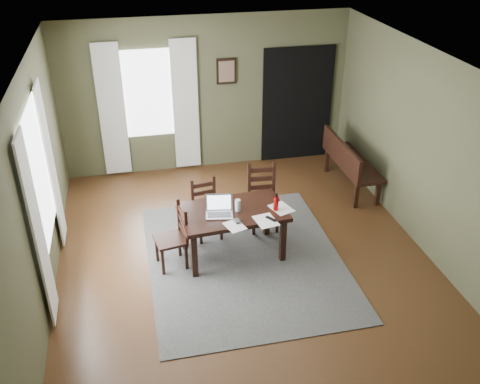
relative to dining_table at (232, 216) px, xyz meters
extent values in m
cube|color=#492C16|center=(0.14, -0.16, -0.63)|extent=(5.00, 6.00, 0.01)
cube|color=#4B4D32|center=(0.14, 2.84, 0.72)|extent=(5.00, 0.02, 2.70)
cube|color=#4B4D32|center=(0.14, -3.16, 0.72)|extent=(5.00, 0.02, 2.70)
cube|color=#4B4D32|center=(-2.36, -0.16, 0.72)|extent=(0.02, 6.00, 2.70)
cube|color=#4B4D32|center=(2.64, -0.16, 0.72)|extent=(0.02, 6.00, 2.70)
cube|color=white|center=(0.14, -0.16, 2.07)|extent=(5.00, 6.00, 0.02)
cube|color=#484848|center=(0.14, -0.16, -0.62)|extent=(2.60, 3.20, 0.01)
cube|color=black|center=(0.00, 0.00, 0.06)|extent=(1.47, 0.95, 0.06)
cube|color=black|center=(0.00, 0.00, 0.01)|extent=(1.30, 0.79, 0.05)
cube|color=black|center=(-0.58, -0.37, -0.32)|extent=(0.08, 0.08, 0.60)
cube|color=black|center=(-0.63, 0.28, -0.32)|extent=(0.08, 0.08, 0.60)
cube|color=black|center=(0.63, -0.28, -0.32)|extent=(0.08, 0.08, 0.60)
cube|color=black|center=(0.58, 0.37, -0.32)|extent=(0.08, 0.08, 0.60)
cube|color=black|center=(-0.85, -0.07, -0.21)|extent=(0.45, 0.45, 0.04)
cube|color=black|center=(-1.04, 0.06, -0.42)|extent=(0.04, 0.04, 0.38)
cube|color=black|center=(-0.72, 0.11, -0.42)|extent=(0.04, 0.04, 0.38)
cube|color=black|center=(-0.98, -0.26, -0.42)|extent=(0.04, 0.04, 0.38)
cube|color=black|center=(-0.67, -0.20, -0.42)|extent=(0.04, 0.04, 0.38)
cube|color=black|center=(-0.70, 0.12, 0.04)|extent=(0.05, 0.05, 0.49)
cube|color=black|center=(-0.65, -0.21, 0.04)|extent=(0.05, 0.05, 0.49)
cube|color=black|center=(-0.68, -0.04, -0.09)|extent=(0.07, 0.29, 0.07)
cube|color=black|center=(-0.68, -0.04, 0.04)|extent=(0.07, 0.29, 0.07)
cube|color=black|center=(-0.68, -0.04, 0.17)|extent=(0.07, 0.29, 0.07)
cube|color=black|center=(-0.26, 0.51, -0.23)|extent=(0.43, 0.43, 0.04)
cube|color=black|center=(-0.39, 0.34, -0.43)|extent=(0.04, 0.04, 0.37)
cube|color=black|center=(-0.44, 0.64, -0.43)|extent=(0.04, 0.04, 0.37)
cube|color=black|center=(-0.09, 0.38, -0.43)|extent=(0.04, 0.04, 0.37)
cube|color=black|center=(-0.13, 0.68, -0.43)|extent=(0.04, 0.04, 0.37)
cube|color=black|center=(-0.45, 0.66, 0.02)|extent=(0.05, 0.05, 0.47)
cube|color=black|center=(-0.13, 0.70, 0.02)|extent=(0.05, 0.05, 0.47)
cube|color=black|center=(-0.29, 0.68, -0.11)|extent=(0.28, 0.06, 0.06)
cube|color=black|center=(-0.29, 0.68, 0.02)|extent=(0.28, 0.06, 0.06)
cube|color=black|center=(-0.29, 0.68, 0.15)|extent=(0.28, 0.06, 0.06)
cube|color=black|center=(0.58, 0.57, -0.17)|extent=(0.46, 0.46, 0.04)
cube|color=black|center=(0.40, 0.41, -0.41)|extent=(0.04, 0.04, 0.42)
cube|color=black|center=(0.42, 0.75, -0.41)|extent=(0.04, 0.04, 0.42)
cube|color=black|center=(0.75, 0.39, -0.41)|extent=(0.04, 0.04, 0.42)
cube|color=black|center=(0.77, 0.73, -0.41)|extent=(0.04, 0.04, 0.42)
cube|color=black|center=(0.41, 0.78, 0.10)|extent=(0.05, 0.05, 0.53)
cube|color=black|center=(0.78, 0.75, 0.10)|extent=(0.05, 0.05, 0.53)
cube|color=black|center=(0.60, 0.76, -0.04)|extent=(0.32, 0.05, 0.07)
cube|color=black|center=(0.60, 0.76, 0.10)|extent=(0.32, 0.05, 0.07)
cube|color=black|center=(0.60, 0.76, 0.25)|extent=(0.32, 0.05, 0.07)
cube|color=black|center=(2.36, 1.48, -0.17)|extent=(0.49, 1.53, 0.07)
cube|color=black|center=(2.54, 0.82, -0.41)|extent=(0.07, 0.07, 0.43)
cube|color=black|center=(2.17, 0.82, -0.41)|extent=(0.07, 0.07, 0.43)
cube|color=black|center=(2.54, 2.13, -0.41)|extent=(0.07, 0.07, 0.43)
cube|color=black|center=(2.17, 2.13, -0.41)|extent=(0.07, 0.07, 0.43)
cube|color=black|center=(2.14, 1.48, 0.05)|extent=(0.05, 1.53, 0.37)
cube|color=#B7B7BC|center=(-0.19, -0.09, 0.10)|extent=(0.39, 0.30, 0.02)
cube|color=#B7B7BC|center=(-0.17, 0.04, 0.21)|extent=(0.36, 0.12, 0.23)
cube|color=silver|center=(-0.17, 0.03, 0.21)|extent=(0.31, 0.09, 0.19)
cube|color=#3F3F42|center=(-0.19, -0.10, 0.11)|extent=(0.32, 0.19, 0.00)
cube|color=#3F3F42|center=(0.00, -0.30, 0.10)|extent=(0.08, 0.11, 0.03)
cube|color=black|center=(0.44, -0.33, 0.10)|extent=(0.13, 0.16, 0.02)
cylinder|color=silver|center=(0.07, -0.02, 0.17)|extent=(0.09, 0.09, 0.16)
cylinder|color=#B50F0D|center=(0.57, -0.11, 0.19)|extent=(0.09, 0.09, 0.21)
cylinder|color=black|center=(0.57, -0.11, 0.31)|extent=(0.05, 0.05, 0.03)
cube|color=white|center=(0.37, -0.35, 0.09)|extent=(0.31, 0.37, 0.00)
cube|color=white|center=(0.65, -0.09, 0.09)|extent=(0.34, 0.38, 0.00)
cube|color=white|center=(-0.05, -0.38, 0.09)|extent=(0.29, 0.33, 0.00)
cube|color=white|center=(-2.33, 0.04, 0.82)|extent=(0.01, 1.30, 1.70)
cube|color=white|center=(-0.86, 2.81, 0.82)|extent=(1.00, 0.01, 1.50)
cube|color=silver|center=(-2.30, -0.78, 0.57)|extent=(0.03, 0.48, 2.30)
cube|color=silver|center=(-2.30, 0.86, 0.57)|extent=(0.03, 0.48, 2.30)
cube|color=silver|center=(-1.48, 2.78, 0.57)|extent=(0.44, 0.03, 2.30)
cube|color=silver|center=(-0.24, 2.78, 0.57)|extent=(0.44, 0.03, 2.30)
cube|color=black|center=(0.49, 2.81, 1.12)|extent=(0.34, 0.03, 0.44)
cube|color=brown|center=(0.49, 2.80, 1.12)|extent=(0.27, 0.01, 0.36)
cube|color=black|center=(1.79, 2.81, 0.42)|extent=(1.30, 0.03, 2.10)
camera|label=1|loc=(-1.21, -5.95, 3.78)|focal=40.00mm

